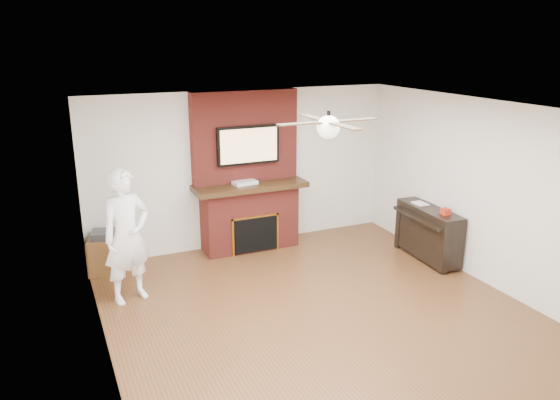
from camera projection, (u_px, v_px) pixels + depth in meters
name	position (u px, v px, depth m)	size (l,w,h in m)	color
room_shell	(326.00, 219.00, 6.31)	(5.36, 5.86, 2.86)	#4E2E17
fireplace	(248.00, 187.00, 8.61)	(1.78, 0.64, 2.50)	maroon
tv	(248.00, 145.00, 8.37)	(1.00, 0.08, 0.60)	black
ceiling_fan	(328.00, 126.00, 6.00)	(1.21, 1.21, 0.31)	black
person	(127.00, 236.00, 6.86)	(0.64, 0.43, 1.74)	white
side_table	(108.00, 252.00, 7.89)	(0.64, 0.64, 0.61)	brown
piano	(428.00, 232.00, 8.27)	(0.53, 1.26, 0.90)	black
cable_box	(245.00, 183.00, 8.46)	(0.37, 0.21, 0.05)	silver
candle_orange	(240.00, 250.00, 8.58)	(0.07, 0.07, 0.12)	#CA6717
candle_green	(253.00, 248.00, 8.67)	(0.07, 0.07, 0.10)	#33732E
candle_cream	(255.00, 247.00, 8.71)	(0.08, 0.08, 0.12)	beige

